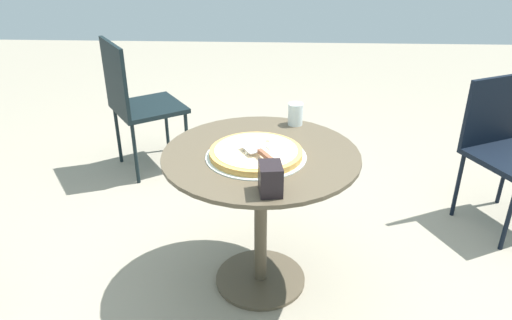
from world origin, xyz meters
name	(u,v)px	position (x,y,z in m)	size (l,w,h in m)	color
ground_plane	(260,280)	(0.00, 0.00, 0.00)	(10.00, 10.00, 0.00)	gray
patio_table	(261,188)	(0.00, 0.00, 0.52)	(0.85, 0.85, 0.69)	brown
pizza_on_tray	(256,153)	(-0.04, 0.02, 0.70)	(0.42, 0.42, 0.05)	silver
pizza_server	(260,152)	(-0.10, 0.00, 0.74)	(0.21, 0.15, 0.02)	silver
drinking_cup	(295,114)	(0.32, -0.15, 0.74)	(0.07, 0.07, 0.11)	silver
napkin_dispenser	(270,179)	(-0.33, -0.04, 0.74)	(0.11, 0.08, 0.11)	black
patio_chair_far	(507,143)	(0.61, -1.32, 0.48)	(0.56, 0.56, 0.82)	black
patio_chair_corner	(135,98)	(1.14, 0.86, 0.52)	(0.59, 0.59, 0.90)	black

